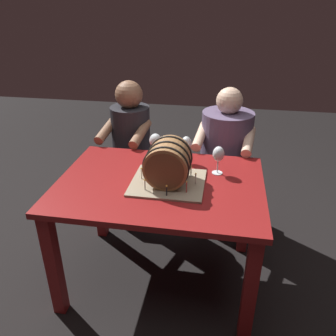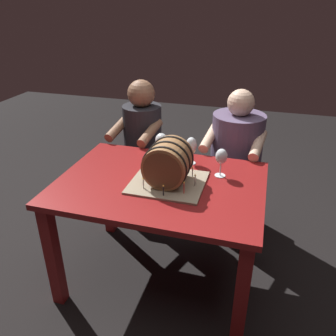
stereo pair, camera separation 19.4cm
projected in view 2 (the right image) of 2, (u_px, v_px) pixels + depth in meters
ground_plane at (161, 275)px, 2.33m from camera, size 8.00×8.00×0.00m
dining_table at (160, 198)px, 2.06m from camera, size 1.20×0.87×0.73m
barrel_cake at (168, 165)px, 1.93m from camera, size 0.42×0.38×0.27m
wine_glass_white at (191, 146)px, 2.17m from camera, size 0.07×0.07×0.18m
wine_glass_empty at (221, 157)px, 2.01m from camera, size 0.07×0.07×0.18m
wine_glass_amber at (161, 141)px, 2.24m from camera, size 0.08×0.08×0.18m
person_seated_left at (143, 158)px, 2.80m from camera, size 0.38×0.48×1.15m
person_seated_right at (235, 166)px, 2.61m from camera, size 0.45×0.52×1.13m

